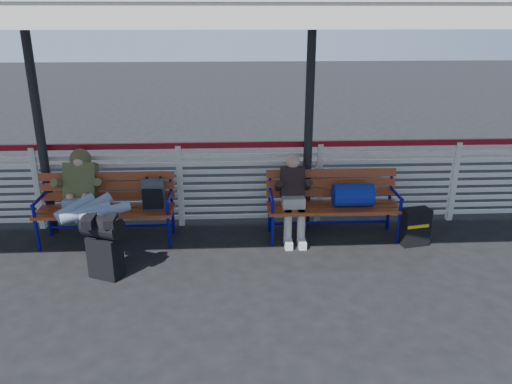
{
  "coord_description": "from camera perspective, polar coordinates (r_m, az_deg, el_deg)",
  "views": [
    {
      "loc": [
        0.73,
        -4.9,
        2.9
      ],
      "look_at": [
        1.04,
        1.0,
        0.81
      ],
      "focal_mm": 35.0,
      "sensor_mm": 36.0,
      "label": 1
    }
  ],
  "objects": [
    {
      "name": "ground",
      "position": [
        5.74,
        -10.1,
        -11.2
      ],
      "size": [
        60.0,
        60.0,
        0.0
      ],
      "primitive_type": "plane",
      "color": "black",
      "rests_on": "ground"
    },
    {
      "name": "fence",
      "position": [
        7.2,
        -8.69,
        1.11
      ],
      "size": [
        12.08,
        0.08,
        1.24
      ],
      "color": "silver",
      "rests_on": "ground"
    },
    {
      "name": "canopy",
      "position": [
        5.82,
        -10.93,
        20.54
      ],
      "size": [
        12.6,
        3.6,
        3.16
      ],
      "color": "silver",
      "rests_on": "ground"
    },
    {
      "name": "luggage_stack",
      "position": [
        6.04,
        -16.96,
        -5.75
      ],
      "size": [
        0.52,
        0.42,
        0.76
      ],
      "rotation": [
        0.0,
        0.0,
        -0.42
      ],
      "color": "black",
      "rests_on": "ground"
    },
    {
      "name": "bench_left",
      "position": [
        6.93,
        -15.58,
        -0.88
      ],
      "size": [
        1.8,
        0.56,
        0.92
      ],
      "color": "#A1431F",
      "rests_on": "ground"
    },
    {
      "name": "bench_right",
      "position": [
        6.87,
        9.73,
        -0.54
      ],
      "size": [
        1.8,
        0.56,
        0.92
      ],
      "color": "#A1431F",
      "rests_on": "ground"
    },
    {
      "name": "traveler_man",
      "position": [
        6.64,
        -18.74,
        -1.13
      ],
      "size": [
        0.94,
        1.64,
        0.77
      ],
      "color": "#899CB9",
      "rests_on": "ground"
    },
    {
      "name": "companion_person",
      "position": [
        6.74,
        4.29,
        -0.58
      ],
      "size": [
        0.32,
        0.66,
        1.15
      ],
      "color": "#B4AEA3",
      "rests_on": "ground"
    },
    {
      "name": "suitcase_side",
      "position": [
        6.97,
        17.71,
        -3.8
      ],
      "size": [
        0.4,
        0.28,
        0.51
      ],
      "rotation": [
        0.0,
        0.0,
        0.19
      ],
      "color": "black",
      "rests_on": "ground"
    }
  ]
}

